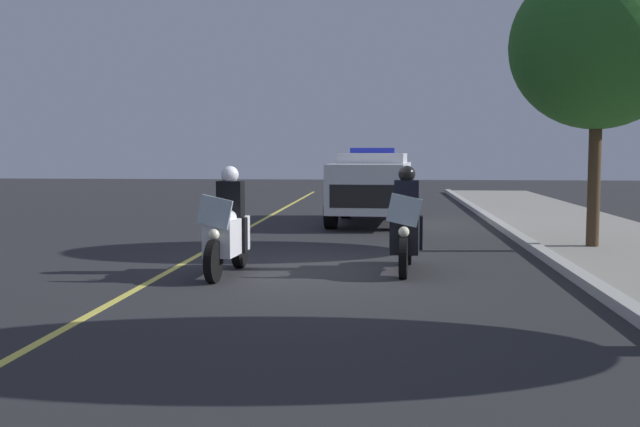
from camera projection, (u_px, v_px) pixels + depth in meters
ground_plane at (318, 270)px, 12.32m from camera, size 80.00×80.00×0.00m
curb_strip at (568, 269)px, 11.95m from camera, size 48.00×0.24×0.15m
lane_stripe_center at (175, 268)px, 12.53m from camera, size 48.00×0.12×0.01m
police_motorcycle_lead_left at (227, 231)px, 11.82m from camera, size 2.14×0.61×1.72m
police_motorcycle_lead_right at (406, 228)px, 12.18m from camera, size 2.14×0.61×1.72m
police_suv at (372, 184)px, 20.25m from camera, size 5.02×2.34×2.05m
tree_mid_block at (598, 46)px, 14.36m from camera, size 3.37×3.37×5.50m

